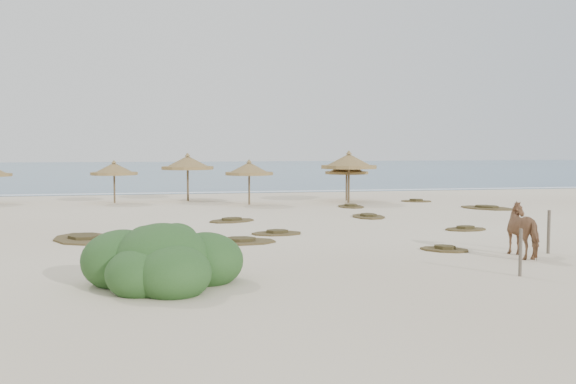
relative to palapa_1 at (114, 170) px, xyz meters
name	(u,v)px	position (x,y,z in m)	size (l,w,h in m)	color
ground	(309,249)	(7.11, -18.57, -1.94)	(160.00, 160.00, 0.00)	beige
ocean	(190,169)	(7.11, 56.43, -1.93)	(200.00, 100.00, 0.01)	navy
foam_line	(224,192)	(7.11, 7.43, -1.93)	(70.00, 0.60, 0.01)	white
palapa_1	(114,170)	(0.00, 0.00, 0.00)	(3.22, 3.22, 2.50)	brown
palapa_2	(188,163)	(4.22, 0.67, 0.31)	(3.65, 3.65, 2.90)	brown
palapa_3	(249,169)	(7.49, -2.47, 0.04)	(3.49, 3.49, 2.55)	brown
palapa_4	(349,162)	(13.31, -2.49, 0.43)	(4.05, 4.05, 3.05)	brown
palapa_5	(347,169)	(13.62, -1.00, -0.02)	(3.20, 3.20, 2.47)	brown
horse	(526,230)	(13.04, -21.23, -1.15)	(0.85, 1.87, 1.58)	#976644
fence_post_near	(549,232)	(14.04, -20.82, -1.28)	(0.10, 0.10, 1.32)	brown
fence_post_far	(520,253)	(11.30, -23.77, -1.34)	(0.09, 0.09, 1.19)	brown
bush	(163,262)	(2.55, -23.15, -1.38)	(3.80, 3.35, 1.70)	#305B27
scrub_1	(84,238)	(-0.11, -14.92, -1.89)	(2.72, 3.52, 0.16)	brown
scrub_2	(277,233)	(6.76, -14.94, -1.89)	(1.90, 1.24, 0.16)	brown
scrub_3	(368,216)	(11.94, -10.09, -1.89)	(1.55, 2.30, 0.16)	brown
scrub_4	(465,229)	(14.18, -15.21, -1.89)	(1.76, 1.21, 0.16)	brown
scrub_5	(487,208)	(19.40, -7.35, -1.89)	(3.15, 3.49, 0.16)	brown
scrub_7	(351,206)	(12.63, -5.11, -1.89)	(1.35, 2.07, 0.16)	brown
scrub_9	(240,241)	(5.15, -16.69, -1.89)	(2.65, 1.89, 0.16)	brown
scrub_10	(416,201)	(17.46, -2.57, -1.89)	(2.12, 1.82, 0.16)	brown
scrub_11	(220,253)	(4.26, -19.03, -1.89)	(1.50, 2.05, 0.16)	brown
scrub_12	(444,249)	(11.20, -19.68, -1.89)	(1.82, 1.72, 0.16)	brown
scrub_13	(232,220)	(5.58, -10.51, -1.89)	(2.52, 2.18, 0.16)	brown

